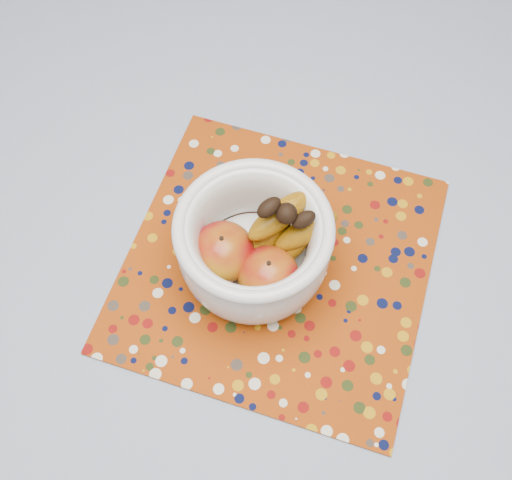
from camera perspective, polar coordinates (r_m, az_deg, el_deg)
table at (r=0.86m, az=3.05°, el=-4.17°), size 1.20×1.20×0.75m
tablecloth at (r=0.79m, az=3.33°, el=-1.85°), size 1.32×1.32×0.01m
placemat at (r=0.78m, az=2.11°, el=-2.14°), size 0.47×0.47×0.00m
fruit_bowl at (r=0.72m, az=0.38°, el=-0.40°), size 0.20×0.19×0.14m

